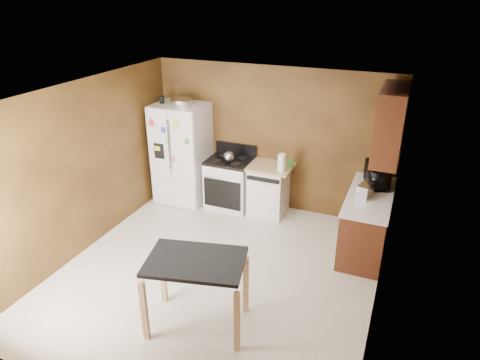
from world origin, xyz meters
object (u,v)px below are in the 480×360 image
Objects in this scene: toaster at (365,191)px; refrigerator at (182,153)px; paper_towel at (282,163)px; roasting_pan at (182,102)px; pen_cup at (162,100)px; gas_range at (230,182)px; island at (196,271)px; green_canister at (290,163)px; microwave at (377,176)px; kettle at (229,157)px; dishwasher at (268,189)px.

refrigerator is (-3.28, 0.51, -0.10)m from toaster.
refrigerator reaches higher than paper_towel.
roasting_pan is 3.09× the size of pen_cup.
paper_towel is 1.14m from gas_range.
pen_cup is at bearing 126.74° from island.
microwave is (1.41, -0.21, 0.10)m from green_canister.
gas_range is at bearing 70.30° from microwave.
kettle is 2.38m from toaster.
gas_range reaches higher than green_canister.
kettle is 1.54× the size of green_canister.
pen_cup is 1.53m from kettle.
green_canister is at bearing 5.12° from pen_cup.
island is (0.13, -2.91, 0.30)m from dishwasher.
kettle is 0.35× the size of microwave.
toaster is at bearing -8.91° from refrigerator.
paper_towel is 1.46m from toaster.
roasting_pan reaches higher than gas_range.
kettle is at bearing 106.46° from island.
island is at bearing -73.54° from kettle.
paper_towel is at bearing -1.83° from refrigerator.
refrigerator reaches higher than island.
roasting_pan is 0.95m from refrigerator.
dishwasher is at bearing 10.87° from kettle.
gas_range reaches higher than kettle.
island is at bearing -73.50° from gas_range.
roasting_pan is at bearing 35.70° from refrigerator.
gas_range is (1.23, 0.10, -1.40)m from pen_cup.
microwave is (2.44, 0.01, 0.06)m from kettle.
microwave reaches higher than kettle.
gas_range is 0.72m from dishwasher.
paper_towel is 0.55× the size of microwave.
island is (-1.62, -2.79, -0.30)m from microwave.
toaster is (1.31, -0.68, 0.05)m from green_canister.
roasting_pan is 0.35× the size of gas_range.
kettle reaches higher than island.
pen_cup is at bearing 179.50° from kettle.
dishwasher is at bearing 92.65° from island.
paper_towel reaches higher than dishwasher.
roasting_pan is at bearing -175.86° from green_canister.
gas_range is 0.89× the size of island.
dishwasher is 2.93m from island.
pen_cup reaches higher than paper_towel.
pen_cup is 1.02× the size of green_canister.
pen_cup reaches higher than island.
roasting_pan is 2.13m from green_canister.
pen_cup is at bearing -169.66° from roasting_pan.
roasting_pan is 1.25m from kettle.
microwave reaches higher than dishwasher.
gas_range reaches higher than island.
roasting_pan is 0.43× the size of dishwasher.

